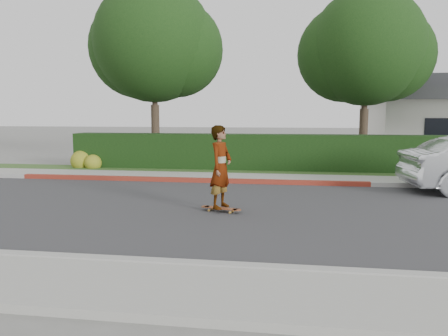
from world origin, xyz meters
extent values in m
plane|color=slate|center=(0.00, 0.00, 0.00)|extent=(120.00, 120.00, 0.00)
cube|color=#2D2D30|center=(0.00, 0.00, 0.01)|extent=(60.00, 8.00, 0.01)
cube|color=#9E9E99|center=(0.00, -4.10, 0.07)|extent=(60.00, 0.20, 0.15)
cube|color=gray|center=(0.00, -5.00, 0.06)|extent=(60.00, 1.60, 0.12)
cube|color=#9E9E99|center=(0.00, 4.10, 0.07)|extent=(60.00, 0.20, 0.15)
cube|color=maroon|center=(-5.00, 4.10, 0.08)|extent=(12.00, 0.21, 0.15)
cube|color=gray|center=(0.00, 5.00, 0.06)|extent=(60.00, 1.60, 0.12)
cube|color=#2D4C1E|center=(0.00, 6.60, 0.05)|extent=(60.00, 1.60, 0.10)
cube|color=black|center=(-3.00, 7.20, 0.75)|extent=(15.00, 1.00, 1.50)
sphere|color=#2D4C19|center=(-10.20, 6.80, 0.35)|extent=(0.90, 0.90, 0.90)
sphere|color=#2D4C19|center=(-9.60, 6.60, 0.30)|extent=(0.70, 0.70, 0.70)
cylinder|color=#33261C|center=(-7.50, 8.50, 1.35)|extent=(0.36, 0.36, 2.70)
cylinder|color=#33261C|center=(-7.50, 8.50, 3.38)|extent=(0.24, 0.24, 2.25)
sphere|color=black|center=(-7.50, 8.50, 5.40)|extent=(5.20, 5.20, 5.20)
sphere|color=black|center=(-8.30, 8.90, 5.20)|extent=(4.42, 4.42, 4.42)
sphere|color=black|center=(-6.60, 8.80, 5.10)|extent=(4.16, 4.16, 4.16)
cylinder|color=#33261C|center=(1.50, 9.00, 1.26)|extent=(0.36, 0.36, 2.52)
cylinder|color=#33261C|center=(1.50, 9.00, 3.15)|extent=(0.24, 0.24, 2.10)
sphere|color=black|center=(1.50, 9.00, 5.04)|extent=(4.80, 4.80, 4.80)
sphere|color=black|center=(0.70, 9.40, 4.84)|extent=(4.08, 4.08, 4.08)
sphere|color=black|center=(2.40, 9.30, 4.74)|extent=(3.84, 3.84, 3.84)
cube|color=black|center=(5.50, 11.98, 1.60)|extent=(1.40, 0.06, 1.00)
cylinder|color=gold|center=(-3.47, -0.18, 0.04)|extent=(0.06, 0.05, 0.06)
cylinder|color=gold|center=(-3.42, -0.03, 0.04)|extent=(0.06, 0.05, 0.06)
cylinder|color=gold|center=(-2.94, -0.34, 0.04)|extent=(0.06, 0.05, 0.06)
cylinder|color=gold|center=(-2.89, -0.19, 0.04)|extent=(0.06, 0.05, 0.06)
cube|color=silver|center=(-3.45, -0.10, 0.08)|extent=(0.09, 0.17, 0.02)
cube|color=silver|center=(-2.92, -0.26, 0.08)|extent=(0.09, 0.17, 0.02)
cube|color=maroon|center=(-3.18, -0.18, 0.10)|extent=(0.85, 0.43, 0.02)
cylinder|color=maroon|center=(-3.58, -0.06, 0.10)|extent=(0.25, 0.25, 0.02)
cylinder|color=maroon|center=(-2.78, -0.30, 0.10)|extent=(0.25, 0.25, 0.02)
imported|color=white|center=(-3.18, -0.18, 1.09)|extent=(0.67, 0.83, 1.96)
camera|label=1|loc=(-1.58, -10.25, 2.36)|focal=35.00mm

